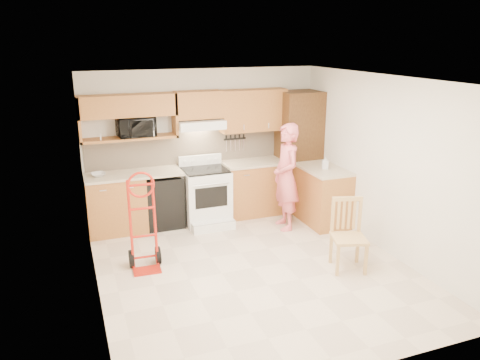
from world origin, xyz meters
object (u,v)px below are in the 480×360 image
microwave (136,127)px  dining_chair (349,236)px  range (207,192)px  person (286,177)px  hand_truck (144,226)px

microwave → dining_chair: size_ratio=0.59×
dining_chair → range: bearing=137.4°
range → person: person is taller
hand_truck → dining_chair: hand_truck is taller
hand_truck → microwave: bearing=85.7°
person → dining_chair: person is taller
microwave → range: 1.55m
range → person: size_ratio=0.63×
dining_chair → microwave: bearing=149.8°
microwave → range: bearing=-22.6°
microwave → range: (1.04, -0.31, -1.10)m
hand_truck → dining_chair: size_ratio=1.28×
person → dining_chair: bearing=10.2°
person → hand_truck: bearing=-70.1°
range → dining_chair: bearing=-60.1°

